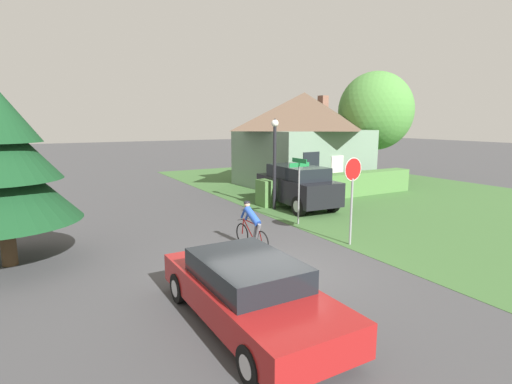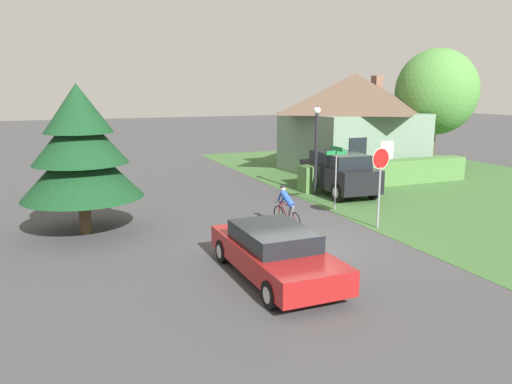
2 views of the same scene
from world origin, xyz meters
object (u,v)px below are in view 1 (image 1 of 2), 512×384
Objects in this scene: cottage_house at (304,138)px; deciduous_tree_right at (376,111)px; street_lamp at (275,154)px; cyclist at (252,226)px; sedan_left_lane at (249,291)px; stop_sign at (352,184)px; parked_suv_right at (297,186)px; street_name_sign at (299,179)px.

deciduous_tree_right is (5.58, -0.32, 1.65)m from cottage_house.
cyclist is at bearing -129.06° from street_lamp.
sedan_left_lane is 1.18× the size of street_lamp.
cottage_house is 12.21m from stop_sign.
parked_suv_right is 11.40m from deciduous_tree_right.
cottage_house is 1.11× the size of deciduous_tree_right.
deciduous_tree_right reaches higher than parked_suv_right.
street_name_sign is 0.36× the size of deciduous_tree_right.
street_name_sign is (5.27, 5.77, 1.10)m from sedan_left_lane.
street_lamp reaches higher than parked_suv_right.
street_lamp is 0.57× the size of deciduous_tree_right.
cottage_house reaches higher than cyclist.
stop_sign reaches higher than parked_suv_right.
street_name_sign is at bearing -95.71° from stop_sign.
street_lamp reaches higher than street_name_sign.
sedan_left_lane is (-11.10, -13.52, -2.23)m from cottage_house.
cottage_house is at bearing -48.30° from cyclist.
cottage_house is 1.65× the size of sedan_left_lane.
street_lamp is (3.53, 4.35, 1.75)m from cyclist.
stop_sign is (-5.87, -10.67, -0.92)m from cottage_house.
parked_suv_right is at bearing -5.97° from street_lamp.
parked_suv_right is 3.20m from street_name_sign.
cottage_house reaches higher than street_lamp.
sedan_left_lane is 1.05× the size of parked_suv_right.
street_name_sign is (-5.83, -7.75, -1.13)m from cottage_house.
street_name_sign reaches higher than cyclist.
deciduous_tree_right is (14.36, 9.10, 3.83)m from cyclist.
cottage_house is at bearing -35.32° from parked_suv_right.
cyclist is 17.42m from deciduous_tree_right.
stop_sign is (-1.79, -5.48, 0.99)m from parked_suv_right.
parked_suv_right is 0.64× the size of deciduous_tree_right.
cottage_house is at bearing 176.75° from deciduous_tree_right.
cyclist is 0.25× the size of deciduous_tree_right.
cyclist is 0.44× the size of street_lamp.
stop_sign is at bearing -123.58° from cottage_house.
stop_sign is at bearing -61.95° from sedan_left_lane.
cottage_house is 13.05m from cyclist.
parked_suv_right is (-4.09, -5.19, -1.91)m from cottage_house.
stop_sign is 0.69× the size of street_lamp.
street_lamp is at bearing 86.95° from parked_suv_right.
sedan_left_lane is at bearing 145.06° from cyclist.
sedan_left_lane is at bearing -124.74° from street_lamp.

